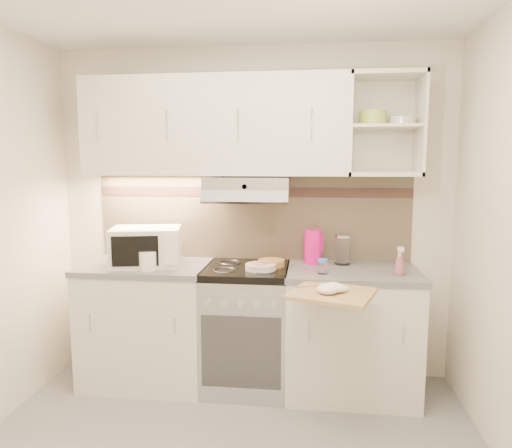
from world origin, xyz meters
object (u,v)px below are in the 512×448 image
(cutting_board, at_px, (332,294))
(glass_jar, at_px, (343,249))
(watering_can, at_px, (149,260))
(microwave, at_px, (146,246))
(pink_pitcher, at_px, (313,247))
(electric_range, at_px, (247,327))
(spray_bottle, at_px, (399,263))
(plate_stack, at_px, (261,267))

(cutting_board, bearing_deg, glass_jar, 99.77)
(watering_can, relative_size, glass_jar, 1.08)
(microwave, xyz_separation_m, pink_pitcher, (1.21, 0.19, -0.01))
(electric_range, distance_m, spray_bottle, 1.17)
(microwave, height_order, cutting_board, microwave)
(electric_range, relative_size, spray_bottle, 4.44)
(plate_stack, xyz_separation_m, glass_jar, (0.58, 0.24, 0.09))
(plate_stack, relative_size, cutting_board, 0.48)
(watering_can, height_order, plate_stack, watering_can)
(pink_pitcher, relative_size, cutting_board, 0.56)
(microwave, relative_size, watering_can, 2.32)
(plate_stack, bearing_deg, microwave, 176.23)
(watering_can, bearing_deg, electric_range, 0.65)
(cutting_board, bearing_deg, microwave, 177.86)
(electric_range, relative_size, microwave, 1.63)
(watering_can, bearing_deg, plate_stack, -6.99)
(electric_range, xyz_separation_m, cutting_board, (0.58, -0.52, 0.42))
(pink_pitcher, bearing_deg, watering_can, -173.97)
(plate_stack, bearing_deg, watering_can, -173.02)
(electric_range, bearing_deg, microwave, -178.28)
(plate_stack, distance_m, pink_pitcher, 0.45)
(pink_pitcher, height_order, spray_bottle, pink_pitcher)
(electric_range, bearing_deg, watering_can, -165.38)
(microwave, distance_m, plate_stack, 0.86)
(microwave, relative_size, pink_pitcher, 2.18)
(cutting_board, bearing_deg, spray_bottle, 60.03)
(microwave, bearing_deg, cutting_board, -33.38)
(microwave, xyz_separation_m, cutting_board, (1.32, -0.50, -0.16))
(plate_stack, height_order, cutting_board, plate_stack)
(watering_can, height_order, cutting_board, watering_can)
(plate_stack, distance_m, spray_bottle, 0.93)
(watering_can, xyz_separation_m, spray_bottle, (1.70, 0.06, 0.01))
(microwave, bearing_deg, spray_bottle, -15.65)
(electric_range, bearing_deg, pink_pitcher, 19.33)
(pink_pitcher, distance_m, cutting_board, 0.71)
(electric_range, distance_m, plate_stack, 0.49)
(electric_range, distance_m, pink_pitcher, 0.77)
(microwave, xyz_separation_m, watering_can, (0.07, -0.15, -0.06))
(microwave, distance_m, cutting_board, 1.42)
(cutting_board, bearing_deg, electric_range, 156.84)
(microwave, height_order, watering_can, microwave)
(glass_jar, relative_size, cutting_board, 0.48)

